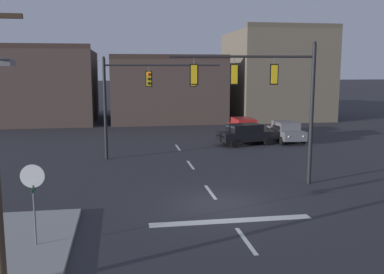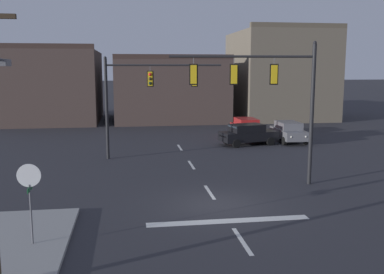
{
  "view_description": "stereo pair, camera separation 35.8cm",
  "coord_description": "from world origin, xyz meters",
  "views": [
    {
      "loc": [
        -4.12,
        -17.66,
        5.85
      ],
      "look_at": [
        -0.45,
        4.69,
        2.27
      ],
      "focal_mm": 40.57,
      "sensor_mm": 36.0,
      "label": 1
    },
    {
      "loc": [
        -3.77,
        -17.71,
        5.85
      ],
      "look_at": [
        -0.45,
        4.69,
        2.27
      ],
      "focal_mm": 40.57,
      "sensor_mm": 36.0,
      "label": 2
    }
  ],
  "objects": [
    {
      "name": "ground_plane",
      "position": [
        0.0,
        0.0,
        0.0
      ],
      "size": [
        400.0,
        400.0,
        0.0
      ],
      "primitive_type": "plane",
      "color": "#2B2B30"
    },
    {
      "name": "stop_bar_paint",
      "position": [
        0.0,
        -2.0,
        0.0
      ],
      "size": [
        6.4,
        0.5,
        0.01
      ],
      "primitive_type": "cube",
      "color": "silver",
      "rests_on": "ground"
    },
    {
      "name": "signal_mast_near_side",
      "position": [
        3.07,
        2.98,
        4.88
      ],
      "size": [
        7.18,
        0.93,
        7.18
      ],
      "color": "black",
      "rests_on": "ground"
    },
    {
      "name": "car_lot_farside",
      "position": [
        5.37,
        14.4,
        0.86
      ],
      "size": [
        4.68,
        2.69,
        1.61
      ],
      "color": "black",
      "rests_on": "ground"
    },
    {
      "name": "stop_sign",
      "position": [
        -6.98,
        -3.52,
        2.14
      ],
      "size": [
        0.76,
        0.64,
        2.83
      ],
      "color": "#56565B",
      "rests_on": "ground"
    },
    {
      "name": "car_lot_middle",
      "position": [
        8.98,
        15.29,
        0.86
      ],
      "size": [
        2.0,
        4.49,
        1.61
      ],
      "color": "slate",
      "rests_on": "ground"
    },
    {
      "name": "signal_mast_far_side",
      "position": [
        -2.97,
        10.35,
        4.49
      ],
      "size": [
        7.41,
        1.08,
        6.62
      ],
      "color": "black",
      "rests_on": "ground"
    },
    {
      "name": "lane_centreline",
      "position": [
        0.0,
        2.0,
        0.0
      ],
      "size": [
        0.16,
        26.4,
        0.01
      ],
      "color": "silver",
      "rests_on": "ground"
    },
    {
      "name": "car_lot_nearside",
      "position": [
        6.3,
        18.19,
        0.86
      ],
      "size": [
        1.99,
        4.49,
        1.61
      ],
      "color": "#A81E1E",
      "rests_on": "ground"
    },
    {
      "name": "building_row",
      "position": [
        1.93,
        32.52,
        4.18
      ],
      "size": [
        36.27,
        13.24,
        10.56
      ],
      "color": "#473833",
      "rests_on": "ground"
    }
  ]
}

